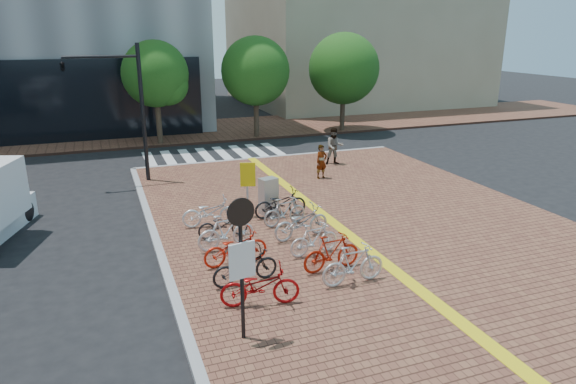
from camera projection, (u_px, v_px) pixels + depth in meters
name	position (u px, v px, depth m)	size (l,w,h in m)	color
ground	(300.00, 256.00, 15.64)	(120.00, 120.00, 0.00)	black
sidewalk	(496.00, 317.00, 12.15)	(14.00, 34.00, 0.15)	brown
tactile_strip	(461.00, 322.00, 11.80)	(0.40, 34.00, 0.01)	yellow
kerb_north	(269.00, 158.00, 27.34)	(14.00, 0.25, 0.15)	gray
far_sidewalk	(184.00, 132.00, 34.39)	(70.00, 8.00, 0.15)	brown
building_beige	(353.00, 3.00, 47.52)	(20.00, 18.00, 18.00)	gray
crosswalk	(215.00, 155.00, 28.32)	(7.50, 4.00, 0.01)	silver
street_trees	(272.00, 72.00, 31.69)	(16.20, 4.60, 6.35)	#38281E
bike_0	(260.00, 286.00, 12.42)	(0.68, 1.94, 1.02)	#A20B0D
bike_1	(245.00, 266.00, 13.53)	(0.64, 1.83, 0.96)	black
bike_2	(236.00, 248.00, 14.63)	(0.67, 1.91, 1.00)	red
bike_3	(226.00, 231.00, 15.67)	(0.53, 1.86, 1.12)	silver
bike_4	(223.00, 224.00, 16.58)	(0.58, 1.66, 0.87)	black
bike_5	(210.00, 212.00, 17.51)	(0.67, 1.92, 1.01)	white
bike_6	(353.00, 265.00, 13.47)	(0.52, 1.83, 1.10)	silver
bike_7	(332.00, 252.00, 14.25)	(0.50, 1.77, 1.06)	#A71E0B
bike_8	(314.00, 239.00, 15.26)	(0.46, 1.63, 0.98)	silver
bike_9	(301.00, 222.00, 16.50)	(0.70, 2.01, 1.06)	#B0B0B5
bike_10	(285.00, 211.00, 17.59)	(0.46, 1.63, 0.98)	#A6A6AB
bike_11	(280.00, 203.00, 18.36)	(0.68, 1.95, 1.03)	black
pedestrian_a	(321.00, 162.00, 23.13)	(0.56, 0.37, 1.54)	gray
pedestrian_b	(334.00, 146.00, 25.53)	(0.89, 0.69, 1.83)	#4D5362
utility_box	(268.00, 196.00, 18.66)	(0.61, 0.45, 1.34)	#AFAFB4
yellow_sign	(247.00, 179.00, 18.16)	(0.53, 0.20, 2.00)	#B7B7BC
notice_sign	(242.00, 253.00, 10.58)	(0.60, 0.19, 3.24)	black
traffic_light_pole	(107.00, 89.00, 21.40)	(3.19, 1.23, 5.94)	black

